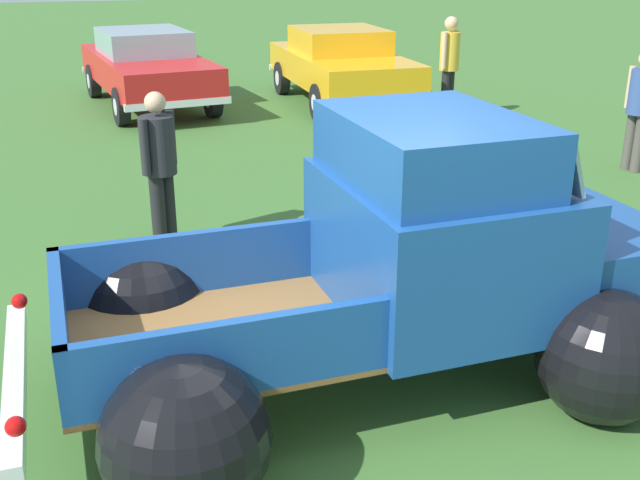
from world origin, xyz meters
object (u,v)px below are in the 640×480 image
Objects in this scene: show_car_0 at (147,65)px; spectator_2 at (640,104)px; spectator_1 at (449,61)px; spectator_0 at (160,161)px; vintage_pickup_truck at (404,279)px; lane_cone_0 at (429,206)px; show_car_1 at (341,63)px.

show_car_0 is 2.88× the size of spectator_2.
spectator_0 is at bearing -86.98° from spectator_1.
lane_cone_0 is at bearing 59.21° from vintage_pickup_truck.
vintage_pickup_truck reaches higher than spectator_1.
show_car_1 is 2.34m from spectator_1.
vintage_pickup_truck is 8.89m from spectator_1.
spectator_0 is 7.30m from spectator_1.
show_car_0 is at bearing -102.76° from show_car_1.
spectator_0 is 0.91× the size of spectator_1.
lane_cone_0 is (2.80, -0.41, -0.61)m from spectator_0.
show_car_1 is at bearing 178.06° from spectator_1.
spectator_1 is (4.02, 7.92, 0.27)m from vintage_pickup_truck.
spectator_0 reaches higher than lane_cone_0.
vintage_pickup_truck is at bearing 156.59° from spectator_0.
show_car_0 is at bearing -51.51° from spectator_0.
vintage_pickup_truck is 3.02m from lane_cone_0.
show_car_0 is 8.86m from spectator_2.
show_car_0 is 2.92× the size of spectator_0.
show_car_1 is at bearing -79.46° from spectator_0.
show_car_1 is at bearing 71.63° from vintage_pickup_truck.
spectator_0 reaches higher than show_car_1.
show_car_1 is 2.61× the size of spectator_2.
vintage_pickup_truck reaches higher than lane_cone_0.
spectator_1 reaches higher than lane_cone_0.
spectator_1 is at bearing -81.29° from spectator_2.
spectator_2 reaches higher than show_car_1.
show_car_0 is 2.64× the size of spectator_1.
vintage_pickup_truck is 10.61m from show_car_0.
show_car_0 and show_car_1 have the same top height.
spectator_2 is 2.60× the size of lane_cone_0.
spectator_0 is at bearing -31.82° from show_car_1.
spectator_0 is at bearing -11.72° from show_car_0.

